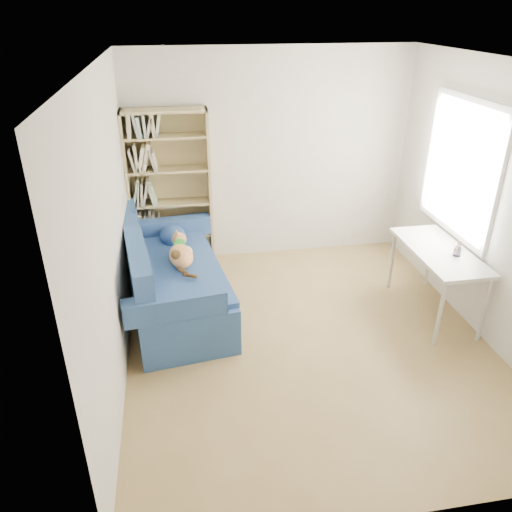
# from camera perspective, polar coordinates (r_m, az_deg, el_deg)

# --- Properties ---
(ground) EXTENTS (4.00, 4.00, 0.00)m
(ground) POSITION_cam_1_polar(r_m,az_deg,el_deg) (5.11, 5.78, -9.32)
(ground) COLOR olive
(ground) RESTS_ON ground
(room_shell) EXTENTS (3.54, 4.04, 2.62)m
(room_shell) POSITION_cam_1_polar(r_m,az_deg,el_deg) (4.41, 7.90, 8.51)
(room_shell) COLOR silver
(room_shell) RESTS_ON ground
(sofa) EXTENTS (1.18, 2.08, 0.97)m
(sofa) POSITION_cam_1_polar(r_m,az_deg,el_deg) (5.42, -9.72, -2.74)
(sofa) COLOR navy
(sofa) RESTS_ON ground
(bookshelf) EXTENTS (0.98, 0.30, 1.96)m
(bookshelf) POSITION_cam_1_polar(r_m,az_deg,el_deg) (6.16, -9.73, 6.52)
(bookshelf) COLOR tan
(bookshelf) RESTS_ON ground
(desk) EXTENTS (0.57, 1.23, 0.75)m
(desk) POSITION_cam_1_polar(r_m,az_deg,el_deg) (5.49, 20.18, -0.01)
(desk) COLOR white
(desk) RESTS_ON ground
(pen_cup) EXTENTS (0.08, 0.08, 0.15)m
(pen_cup) POSITION_cam_1_polar(r_m,az_deg,el_deg) (5.37, 22.05, 0.60)
(pen_cup) COLOR white
(pen_cup) RESTS_ON desk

